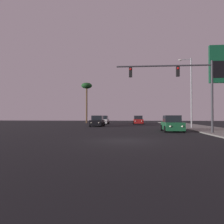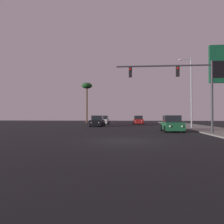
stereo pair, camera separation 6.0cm
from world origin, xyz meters
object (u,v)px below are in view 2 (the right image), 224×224
Objects in this scene: car_green at (172,124)px; car_white at (104,120)px; car_black at (97,121)px; street_lamp at (190,89)px; palm_tree_far at (87,88)px; gas_station_sign at (219,69)px; traffic_light_mast at (183,81)px; car_red at (138,120)px.

car_green and car_white have the same top height.
car_white and car_black have the same top height.
car_white is at bearing 133.18° from street_lamp.
palm_tree_far is (-14.19, 25.02, 7.14)m from car_green.
car_black is 18.45m from gas_station_sign.
traffic_light_mast is at bearing 126.29° from car_black.
car_white is 0.47× the size of palm_tree_far.
street_lamp is (3.40, 5.73, 4.36)m from car_green.
car_white is at bearing 114.06° from traffic_light_mast.
car_black is 0.48× the size of street_lamp.
traffic_light_mast is 9.21m from street_lamp.
car_black and car_red have the same top height.
street_lamp is (12.89, -4.70, 4.36)m from car_black.
car_green is at bearing 97.40° from car_red.
palm_tree_far is at bearing 132.35° from street_lamp.
car_green is 7.75m from gas_station_sign.
car_red is 23.69m from traffic_light_mast.
traffic_light_mast is 6.15m from gas_station_sign.
car_white is 19.61m from street_lamp.
palm_tree_far reaches higher than car_white.
palm_tree_far is at bearing 117.56° from traffic_light_mast.
car_black is at bearing 54.92° from car_red.
gas_station_sign is 0.99× the size of palm_tree_far.
palm_tree_far is (-14.61, 28.01, 3.10)m from traffic_light_mast.
gas_station_sign reaches higher than car_green.
car_white is at bearing -49.92° from palm_tree_far.
traffic_light_mast reaches higher than car_black.
street_lamp is at bearing 112.80° from car_red.
car_green is at bearing -120.70° from street_lamp.
gas_station_sign is at bearing 111.39° from car_red.
car_black is 11.77m from car_red.
car_black is at bearing 91.11° from car_white.
palm_tree_far is (-19.21, 24.35, 1.28)m from gas_station_sign.
street_lamp is at bearing 133.11° from car_white.
car_red is at bearing -23.32° from palm_tree_far.
car_white is at bearing -89.02° from car_black.
palm_tree_far is (-17.59, 19.29, 2.78)m from street_lamp.
gas_station_sign reaches higher than car_black.
street_lamp reaches higher than car_red.
car_red is at bearing 112.01° from gas_station_sign.
traffic_light_mast reaches higher than car_green.
car_white is 0.50× the size of traffic_light_mast.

